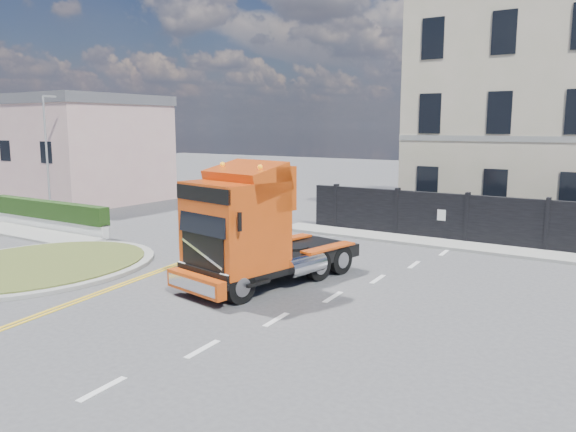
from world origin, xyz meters
The scene contains 11 objects.
ground centered at (0.00, 0.00, 0.00)m, with size 120.00×120.00×0.00m, color #424244.
traffic_island centered at (-7.00, -3.00, 0.08)m, with size 6.80×6.80×0.17m.
hedge_wall centered at (-13.00, 1.50, 0.74)m, with size 8.00×0.55×1.35m.
pavement_side centered at (-13.00, 0.40, 0.05)m, with size 8.50×1.80×0.10m, color gray.
seaside_bldg_pink centered at (-20.00, 9.00, 3.00)m, with size 8.00×8.00×6.00m, color beige.
seaside_bldg_cream centered at (-28.00, 11.00, 2.50)m, with size 9.00×8.00×5.00m, color beige.
hoarding_fence centered at (6.55, 9.00, 1.00)m, with size 18.80×0.25×2.00m.
georgian_building centered at (6.00, 16.50, 5.77)m, with size 12.30×10.30×12.80m.
pavement_far centered at (6.00, 8.10, 0.06)m, with size 20.00×1.60×0.12m, color gray.
truck centered at (0.39, -0.80, 1.62)m, with size 3.36×6.35×3.61m.
lamppost_slim centered at (-16.00, 3.68, 3.75)m, with size 0.26×0.52×6.35m.
Camera 1 is at (10.17, -13.79, 4.75)m, focal length 35.00 mm.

